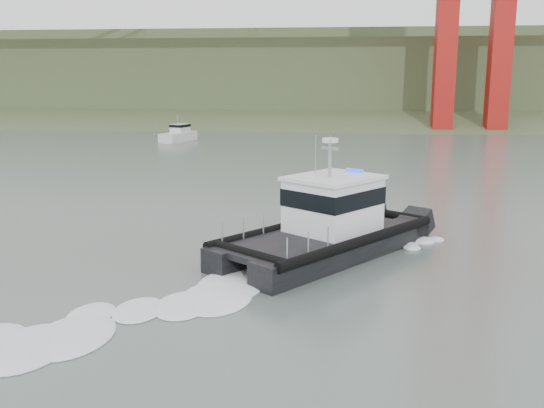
% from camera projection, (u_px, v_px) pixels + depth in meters
% --- Properties ---
extents(ground, '(400.00, 400.00, 0.00)m').
position_uv_depth(ground, '(276.00, 302.00, 22.24)').
color(ground, slate).
rests_on(ground, ground).
extents(headlands, '(500.00, 105.36, 27.12)m').
position_uv_depth(headlands, '(329.00, 83.00, 143.00)').
color(headlands, '#3C502D').
rests_on(headlands, ground).
extents(patrol_boat, '(10.37, 11.68, 5.60)m').
position_uv_depth(patrol_boat, '(328.00, 225.00, 28.09)').
color(patrol_boat, black).
rests_on(patrol_boat, ground).
extents(motorboat, '(3.85, 6.69, 3.49)m').
position_uv_depth(motorboat, '(179.00, 135.00, 79.44)').
color(motorboat, silver).
rests_on(motorboat, ground).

